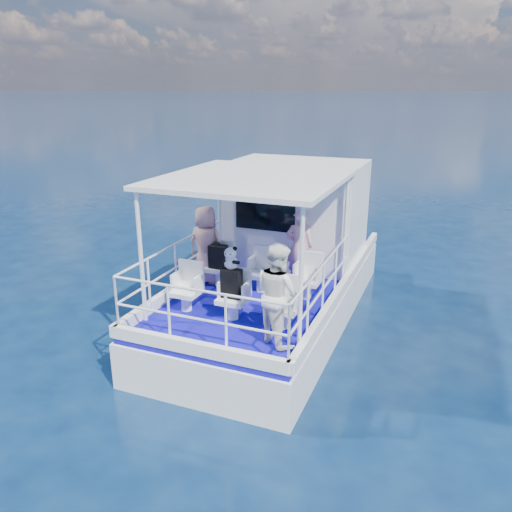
{
  "coord_description": "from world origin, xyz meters",
  "views": [
    {
      "loc": [
        3.24,
        -8.07,
        4.61
      ],
      "look_at": [
        0.13,
        -0.4,
        1.82
      ],
      "focal_mm": 35.0,
      "sensor_mm": 36.0,
      "label": 1
    }
  ],
  "objects": [
    {
      "name": "railings",
      "position": [
        0.0,
        -0.58,
        1.4
      ],
      "size": [
        2.84,
        3.59,
        1.0
      ],
      "primitive_type": null,
      "color": "white",
      "rests_on": "deck"
    },
    {
      "name": "canopy",
      "position": [
        0.0,
        -0.2,
        3.14
      ],
      "size": [
        3.0,
        3.2,
        0.08
      ],
      "primitive_type": "cube",
      "color": "white",
      "rests_on": "cabin"
    },
    {
      "name": "passenger_port_fwd",
      "position": [
        -1.19,
        0.24,
        1.68
      ],
      "size": [
        0.59,
        0.43,
        1.56
      ],
      "primitive_type": "imported",
      "rotation": [
        0.0,
        0.0,
        3.12
      ],
      "color": "tan",
      "rests_on": "deck"
    },
    {
      "name": "hull",
      "position": [
        0.0,
        1.0,
        0.0
      ],
      "size": [
        3.0,
        7.0,
        1.6
      ],
      "primitive_type": "cube",
      "color": "white",
      "rests_on": "ground"
    },
    {
      "name": "passenger_stbd_fwd",
      "position": [
        0.52,
        0.92,
        1.65
      ],
      "size": [
        0.63,
        0.52,
        1.49
      ],
      "primitive_type": "imported",
      "rotation": [
        0.0,
        0.0,
        3.49
      ],
      "color": "pink",
      "rests_on": "deck"
    },
    {
      "name": "canopy_posts",
      "position": [
        0.0,
        -0.25,
        2.0
      ],
      "size": [
        2.77,
        2.97,
        2.2
      ],
      "color": "white",
      "rests_on": "deck"
    },
    {
      "name": "backpack_port",
      "position": [
        -0.87,
        0.13,
        1.51
      ],
      "size": [
        0.35,
        0.2,
        0.46
      ],
      "primitive_type": "cube",
      "color": "black",
      "rests_on": "seat_port_fwd"
    },
    {
      "name": "seat_port_fwd",
      "position": [
        -0.9,
        0.2,
        1.09
      ],
      "size": [
        0.48,
        0.46,
        0.38
      ],
      "primitive_type": "cube",
      "color": "white",
      "rests_on": "deck"
    },
    {
      "name": "seat_port_aft",
      "position": [
        -0.9,
        -1.1,
        1.09
      ],
      "size": [
        0.48,
        0.46,
        0.38
      ],
      "primitive_type": "cube",
      "color": "white",
      "rests_on": "deck"
    },
    {
      "name": "seat_center_aft",
      "position": [
        0.0,
        -1.1,
        1.09
      ],
      "size": [
        0.48,
        0.46,
        0.38
      ],
      "primitive_type": "cube",
      "color": "white",
      "rests_on": "deck"
    },
    {
      "name": "passenger_stbd_aft",
      "position": [
        0.96,
        -1.58,
        1.69
      ],
      "size": [
        0.97,
        0.94,
        1.58
      ],
      "primitive_type": "imported",
      "rotation": [
        0.0,
        0.0,
        2.51
      ],
      "color": "white",
      "rests_on": "deck"
    },
    {
      "name": "compact_camera",
      "position": [
        -0.89,
        0.13,
        1.77
      ],
      "size": [
        0.1,
        0.06,
        0.06
      ],
      "primitive_type": "cube",
      "color": "black",
      "rests_on": "backpack_port"
    },
    {
      "name": "cabin",
      "position": [
        0.0,
        2.3,
        2.0
      ],
      "size": [
        2.85,
        2.0,
        2.2
      ],
      "primitive_type": "cube",
      "color": "white",
      "rests_on": "deck"
    },
    {
      "name": "backpack_center",
      "position": [
        -0.03,
        -1.09,
        1.53
      ],
      "size": [
        0.33,
        0.19,
        0.5
      ],
      "primitive_type": "cube",
      "color": "black",
      "rests_on": "seat_center_aft"
    },
    {
      "name": "seat_stbd_aft",
      "position": [
        0.9,
        -1.1,
        1.09
      ],
      "size": [
        0.48,
        0.46,
        0.38
      ],
      "primitive_type": "cube",
      "color": "white",
      "rests_on": "deck"
    },
    {
      "name": "deck",
      "position": [
        0.0,
        1.0,
        0.85
      ],
      "size": [
        2.9,
        6.9,
        0.1
      ],
      "primitive_type": "cube",
      "color": "#100A90",
      "rests_on": "hull"
    },
    {
      "name": "seat_center_fwd",
      "position": [
        0.0,
        0.2,
        1.09
      ],
      "size": [
        0.48,
        0.46,
        0.38
      ],
      "primitive_type": "cube",
      "color": "white",
      "rests_on": "deck"
    },
    {
      "name": "seat_stbd_fwd",
      "position": [
        0.9,
        0.2,
        1.09
      ],
      "size": [
        0.48,
        0.46,
        0.38
      ],
      "primitive_type": "cube",
      "color": "white",
      "rests_on": "deck"
    },
    {
      "name": "panda",
      "position": [
        -0.04,
        -1.07,
        1.97
      ],
      "size": [
        0.25,
        0.21,
        0.39
      ],
      "primitive_type": null,
      "color": "silver",
      "rests_on": "backpack_center"
    },
    {
      "name": "ground",
      "position": [
        0.0,
        0.0,
        0.0
      ],
      "size": [
        2000.0,
        2000.0,
        0.0
      ],
      "primitive_type": "plane",
      "color": "#081B3C",
      "rests_on": "ground"
    }
  ]
}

